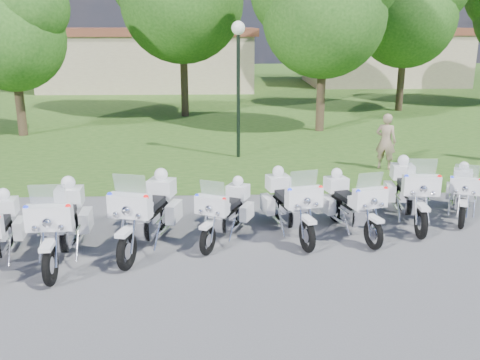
{
  "coord_description": "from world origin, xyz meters",
  "views": [
    {
      "loc": [
        -1.15,
        -10.55,
        4.41
      ],
      "look_at": [
        -0.73,
        1.2,
        0.95
      ],
      "focal_mm": 40.0,
      "sensor_mm": 36.0,
      "label": 1
    }
  ],
  "objects_px": {
    "motorcycle_5": "(351,204)",
    "lamp_post": "(238,57)",
    "motorcycle_3": "(226,211)",
    "motorcycle_4": "(290,204)",
    "motorcycle_2": "(148,212)",
    "motorcycle_1": "(62,223)",
    "motorcycle_6": "(410,192)",
    "bystander_a": "(386,142)",
    "motorcycle_7": "(462,192)"
  },
  "relations": [
    {
      "from": "motorcycle_5",
      "to": "lamp_post",
      "type": "distance_m",
      "value": 7.78
    },
    {
      "from": "lamp_post",
      "to": "motorcycle_5",
      "type": "bearing_deg",
      "value": -72.31
    },
    {
      "from": "motorcycle_3",
      "to": "motorcycle_4",
      "type": "distance_m",
      "value": 1.39
    },
    {
      "from": "motorcycle_2",
      "to": "motorcycle_5",
      "type": "xyz_separation_m",
      "value": [
        4.29,
        0.62,
        -0.09
      ]
    },
    {
      "from": "motorcycle_2",
      "to": "motorcycle_5",
      "type": "distance_m",
      "value": 4.34
    },
    {
      "from": "motorcycle_1",
      "to": "motorcycle_6",
      "type": "height_order",
      "value": "motorcycle_1"
    },
    {
      "from": "motorcycle_3",
      "to": "lamp_post",
      "type": "relative_size",
      "value": 0.45
    },
    {
      "from": "motorcycle_1",
      "to": "bystander_a",
      "type": "bearing_deg",
      "value": -145.62
    },
    {
      "from": "motorcycle_3",
      "to": "bystander_a",
      "type": "distance_m",
      "value": 7.44
    },
    {
      "from": "motorcycle_1",
      "to": "motorcycle_2",
      "type": "distance_m",
      "value": 1.66
    },
    {
      "from": "bystander_a",
      "to": "lamp_post",
      "type": "bearing_deg",
      "value": 9.76
    },
    {
      "from": "motorcycle_5",
      "to": "motorcycle_6",
      "type": "height_order",
      "value": "motorcycle_6"
    },
    {
      "from": "motorcycle_4",
      "to": "motorcycle_6",
      "type": "xyz_separation_m",
      "value": [
        2.84,
        0.66,
        0.03
      ]
    },
    {
      "from": "motorcycle_1",
      "to": "bystander_a",
      "type": "distance_m",
      "value": 10.38
    },
    {
      "from": "motorcycle_5",
      "to": "motorcycle_6",
      "type": "distance_m",
      "value": 1.63
    },
    {
      "from": "motorcycle_1",
      "to": "motorcycle_3",
      "type": "bearing_deg",
      "value": -167.44
    },
    {
      "from": "motorcycle_1",
      "to": "bystander_a",
      "type": "xyz_separation_m",
      "value": [
        8.18,
        6.39,
        0.14
      ]
    },
    {
      "from": "motorcycle_1",
      "to": "lamp_post",
      "type": "distance_m",
      "value": 9.27
    },
    {
      "from": "motorcycle_1",
      "to": "bystander_a",
      "type": "relative_size",
      "value": 1.49
    },
    {
      "from": "motorcycle_6",
      "to": "motorcycle_7",
      "type": "bearing_deg",
      "value": -162.45
    },
    {
      "from": "motorcycle_2",
      "to": "bystander_a",
      "type": "xyz_separation_m",
      "value": [
        6.61,
        5.85,
        0.14
      ]
    },
    {
      "from": "motorcycle_1",
      "to": "motorcycle_3",
      "type": "xyz_separation_m",
      "value": [
        3.15,
        0.91,
        -0.12
      ]
    },
    {
      "from": "motorcycle_3",
      "to": "bystander_a",
      "type": "bearing_deg",
      "value": -108.63
    },
    {
      "from": "motorcycle_6",
      "to": "motorcycle_5",
      "type": "bearing_deg",
      "value": 27.56
    },
    {
      "from": "motorcycle_3",
      "to": "bystander_a",
      "type": "xyz_separation_m",
      "value": [
        5.03,
        5.48,
        0.26
      ]
    },
    {
      "from": "motorcycle_1",
      "to": "motorcycle_5",
      "type": "relative_size",
      "value": 1.16
    },
    {
      "from": "motorcycle_5",
      "to": "bystander_a",
      "type": "relative_size",
      "value": 1.29
    },
    {
      "from": "motorcycle_1",
      "to": "motorcycle_7",
      "type": "bearing_deg",
      "value": -170.11
    },
    {
      "from": "motorcycle_7",
      "to": "bystander_a",
      "type": "distance_m",
      "value": 4.34
    },
    {
      "from": "motorcycle_4",
      "to": "lamp_post",
      "type": "relative_size",
      "value": 0.53
    },
    {
      "from": "motorcycle_1",
      "to": "motorcycle_3",
      "type": "relative_size",
      "value": 1.28
    },
    {
      "from": "lamp_post",
      "to": "bystander_a",
      "type": "bearing_deg",
      "value": -20.75
    },
    {
      "from": "motorcycle_6",
      "to": "motorcycle_7",
      "type": "relative_size",
      "value": 1.26
    },
    {
      "from": "motorcycle_4",
      "to": "motorcycle_7",
      "type": "height_order",
      "value": "motorcycle_4"
    },
    {
      "from": "motorcycle_6",
      "to": "bystander_a",
      "type": "bearing_deg",
      "value": -95.18
    },
    {
      "from": "motorcycle_6",
      "to": "motorcycle_1",
      "type": "bearing_deg",
      "value": 18.53
    },
    {
      "from": "motorcycle_1",
      "to": "motorcycle_4",
      "type": "xyz_separation_m",
      "value": [
        4.52,
        1.13,
        -0.05
      ]
    },
    {
      "from": "lamp_post",
      "to": "motorcycle_1",
      "type": "bearing_deg",
      "value": -114.22
    },
    {
      "from": "motorcycle_3",
      "to": "motorcycle_7",
      "type": "bearing_deg",
      "value": -144.09
    },
    {
      "from": "motorcycle_5",
      "to": "motorcycle_7",
      "type": "relative_size",
      "value": 1.13
    },
    {
      "from": "motorcycle_5",
      "to": "motorcycle_3",
      "type": "bearing_deg",
      "value": -10.18
    },
    {
      "from": "motorcycle_6",
      "to": "bystander_a",
      "type": "height_order",
      "value": "bystander_a"
    },
    {
      "from": "motorcycle_3",
      "to": "motorcycle_5",
      "type": "relative_size",
      "value": 0.9
    },
    {
      "from": "motorcycle_1",
      "to": "motorcycle_7",
      "type": "xyz_separation_m",
      "value": [
        8.73,
        2.1,
        -0.14
      ]
    },
    {
      "from": "motorcycle_1",
      "to": "motorcycle_6",
      "type": "distance_m",
      "value": 7.58
    },
    {
      "from": "motorcycle_6",
      "to": "lamp_post",
      "type": "distance_m",
      "value": 7.79
    },
    {
      "from": "motorcycle_3",
      "to": "bystander_a",
      "type": "height_order",
      "value": "bystander_a"
    },
    {
      "from": "motorcycle_2",
      "to": "lamp_post",
      "type": "distance_m",
      "value": 8.27
    },
    {
      "from": "motorcycle_6",
      "to": "lamp_post",
      "type": "bearing_deg",
      "value": -54.66
    },
    {
      "from": "motorcycle_6",
      "to": "bystander_a",
      "type": "xyz_separation_m",
      "value": [
        0.82,
        4.6,
        0.17
      ]
    }
  ]
}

